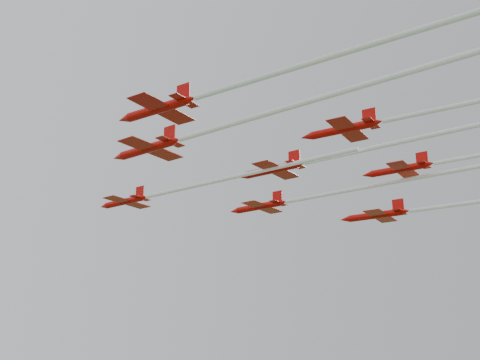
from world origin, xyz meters
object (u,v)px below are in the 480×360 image
jet_row2_left (216,128)px  jet_row2_right (348,190)px  jet_row3_mid (382,146)px  jet_row3_left (256,79)px  jet_lead (172,191)px  jet_row4_left (448,107)px

jet_row2_left → jet_row2_right: 28.16m
jet_row2_right → jet_row3_mid: bearing=-138.8°
jet_row3_left → jet_row2_left: bearing=46.5°
jet_lead → jet_row3_left: size_ratio=1.00×
jet_lead → jet_row3_mid: (14.69, -31.98, 0.30)m
jet_row2_right → jet_row3_mid: (-7.48, -15.04, 1.01)m
jet_row3_mid → jet_row2_left: bearing=133.7°
jet_lead → jet_row4_left: bearing=-99.8°
jet_row3_mid → jet_row3_left: bearing=178.6°
jet_row2_right → jet_row3_mid: 16.83m
jet_row2_right → jet_lead: bearing=120.2°
jet_row2_left → jet_row2_right: jet_row2_left is taller
jet_row3_left → jet_row4_left: (21.86, -3.94, 0.90)m
jet_lead → jet_row2_right: 27.91m
jet_row4_left → jet_row3_left: bearing=142.6°
jet_lead → jet_row3_mid: 35.19m
jet_lead → jet_row3_left: bearing=-127.6°
jet_lead → jet_row3_left: jet_lead is taller
jet_lead → jet_row4_left: (10.17, -46.32, -0.91)m
jet_row3_left → jet_row3_mid: jet_row3_mid is taller
jet_row2_left → jet_row3_left: bearing=-130.6°
jet_lead → jet_row2_left: 23.99m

